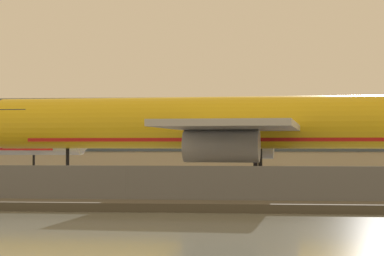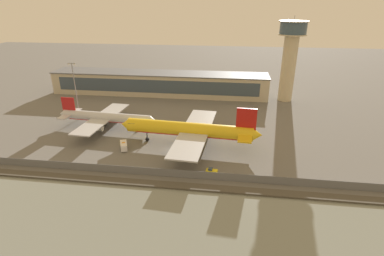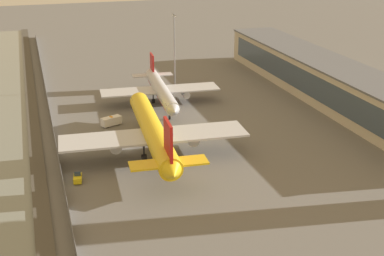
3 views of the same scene
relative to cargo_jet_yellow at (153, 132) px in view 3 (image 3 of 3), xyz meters
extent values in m
plane|color=#66635E|center=(-5.69, -4.64, -5.56)|extent=(500.00, 500.00, 0.00)
cube|color=#474238|center=(-5.69, -25.14, -5.31)|extent=(320.00, 3.00, 0.50)
cube|color=slate|center=(-5.69, -20.64, -4.35)|extent=(280.00, 0.08, 2.42)
cylinder|color=slate|center=(-103.69, -20.64, -4.35)|extent=(0.10, 0.10, 2.42)
cylinder|color=slate|center=(-5.69, -20.64, -4.35)|extent=(0.10, 0.10, 2.42)
cylinder|color=yellow|center=(-0.67, 0.05, 0.20)|extent=(42.76, 7.59, 4.70)
cone|color=yellow|center=(-23.18, 1.59, 0.20)|extent=(3.35, 4.67, 4.47)
cone|color=yellow|center=(21.84, -1.49, 0.20)|extent=(3.34, 4.43, 4.23)
cube|color=#232D3D|center=(-20.19, 1.38, 0.79)|extent=(2.85, 4.16, 1.41)
cube|color=red|center=(-0.67, 0.05, -1.09)|extent=(36.33, 6.22, 0.85)
cube|color=#B7BABF|center=(0.76, -10.28, -0.39)|extent=(10.73, 21.01, 0.47)
cube|color=#B7BABF|center=(2.15, 10.09, -0.39)|extent=(10.73, 21.01, 0.47)
cylinder|color=#B7BABF|center=(-0.41, -8.57, -1.91)|extent=(6.12, 2.99, 2.59)
cylinder|color=#B7BABF|center=(0.76, 8.54, -1.91)|extent=(6.12, 2.99, 2.59)
cube|color=red|center=(18.00, -1.23, 4.90)|extent=(6.40, 1.00, 7.99)
cube|color=yellow|center=(17.75, -4.97, 0.55)|extent=(4.75, 7.76, 0.38)
cube|color=yellow|center=(18.26, 2.50, 0.55)|extent=(4.75, 7.76, 0.38)
cylinder|color=black|center=(-15.52, 1.06, -3.52)|extent=(0.33, 0.33, 2.75)
cylinder|color=black|center=(-15.52, 1.06, -4.90)|extent=(1.35, 0.61, 1.32)
cylinder|color=black|center=(2.13, -2.62, -3.52)|extent=(0.38, 0.38, 2.75)
cylinder|color=black|center=(2.13, -2.62, -4.90)|extent=(1.58, 1.16, 1.51)
cylinder|color=black|center=(2.47, 2.31, -3.52)|extent=(0.38, 0.38, 2.75)
cylinder|color=black|center=(2.47, 2.31, -4.90)|extent=(1.58, 1.16, 1.51)
cylinder|color=silver|center=(-33.81, 10.37, -1.03)|extent=(35.37, 6.21, 3.70)
cone|color=silver|center=(-15.24, 9.03, -1.03)|extent=(2.65, 3.68, 3.51)
cone|color=silver|center=(-52.38, 11.70, -1.03)|extent=(2.64, 3.49, 3.33)
cube|color=#232D3D|center=(-17.66, 9.21, -0.56)|extent=(2.25, 3.28, 1.11)
cube|color=#B21919|center=(-33.81, 10.37, -2.04)|extent=(30.05, 5.09, 0.67)
cube|color=#B7BABF|center=(-34.96, 18.92, -1.49)|extent=(8.93, 17.40, 0.37)
cube|color=#B7BABF|center=(-36.17, 2.07, -1.49)|extent=(8.93, 17.40, 0.37)
cylinder|color=#B7BABF|center=(-34.00, 17.49, -2.69)|extent=(5.06, 2.38, 2.03)
cylinder|color=#B7BABF|center=(-35.02, 3.34, -2.69)|extent=(5.06, 2.38, 2.03)
cube|color=#B21919|center=(-49.25, 11.48, 2.67)|extent=(5.30, 0.82, 6.29)
cube|color=silver|center=(-49.03, 14.56, -0.75)|extent=(3.95, 6.43, 0.30)
cube|color=silver|center=(-49.48, 8.39, -0.75)|extent=(3.95, 6.43, 0.30)
cylinder|color=black|center=(-21.52, 9.48, -3.96)|extent=(0.26, 0.26, 2.16)
cylinder|color=black|center=(-21.52, 9.48, -5.04)|extent=(1.06, 0.48, 1.04)
cylinder|color=black|center=(-36.13, 12.48, -3.96)|extent=(0.30, 0.30, 2.16)
cylinder|color=black|center=(-36.13, 12.48, -5.04)|extent=(1.25, 0.92, 1.19)
cylinder|color=black|center=(-36.41, 8.61, -3.96)|extent=(0.30, 0.30, 2.16)
cylinder|color=black|center=(-36.41, 8.61, -5.04)|extent=(1.25, 0.92, 1.19)
cube|color=yellow|center=(8.44, -17.64, -4.81)|extent=(3.39, 2.03, 1.11)
cube|color=#283847|center=(8.04, -17.58, -4.01)|extent=(1.29, 1.42, 0.50)
cylinder|color=black|center=(7.36, -18.18, -5.21)|extent=(0.72, 0.32, 0.70)
cylinder|color=black|center=(7.55, -16.83, -5.21)|extent=(0.72, 0.32, 0.70)
cylinder|color=black|center=(9.32, -18.45, -5.21)|extent=(0.72, 0.32, 0.70)
cylinder|color=black|center=(9.51, -17.10, -5.21)|extent=(0.72, 0.32, 0.70)
cube|color=white|center=(-21.56, -5.96, -4.29)|extent=(3.89, 5.61, 2.07)
cube|color=#283847|center=(-20.88, -7.65, -3.90)|extent=(2.28, 1.81, 0.83)
cube|color=orange|center=(-21.56, -5.96, -3.16)|extent=(1.16, 0.86, 0.16)
cylinder|color=black|center=(-20.10, -7.11, -5.14)|extent=(0.52, 0.86, 0.84)
cylinder|color=black|center=(-21.82, -7.80, -5.14)|extent=(0.52, 0.86, 0.84)
cylinder|color=black|center=(-21.30, -4.12, -5.14)|extent=(0.52, 0.86, 0.84)
cylinder|color=black|center=(-23.03, -4.81, -5.14)|extent=(0.52, 0.86, 0.84)
cube|color=#BCB299|center=(-24.61, 58.33, -0.13)|extent=(110.86, 15.11, 10.86)
cube|color=#3D4C5B|center=(-24.61, 50.69, 0.41)|extent=(101.99, 0.16, 6.51)
cube|color=#5B5E63|center=(-24.61, 58.33, 5.55)|extent=(111.46, 15.71, 0.50)
cylinder|color=gray|center=(-49.40, 18.72, 6.07)|extent=(0.36, 0.36, 23.25)
cube|color=gray|center=(-49.40, 18.72, 17.44)|extent=(3.20, 0.24, 0.24)
cube|color=silver|center=(-50.60, 18.72, 17.14)|extent=(0.60, 0.40, 0.44)
cube|color=silver|center=(-48.20, 18.72, 17.14)|extent=(0.60, 0.40, 0.44)
camera|label=1|loc=(3.46, -67.46, -1.84)|focal=70.00mm
camera|label=2|loc=(12.55, -90.86, 39.79)|focal=28.00mm
camera|label=3|loc=(107.28, -24.36, 42.84)|focal=50.00mm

